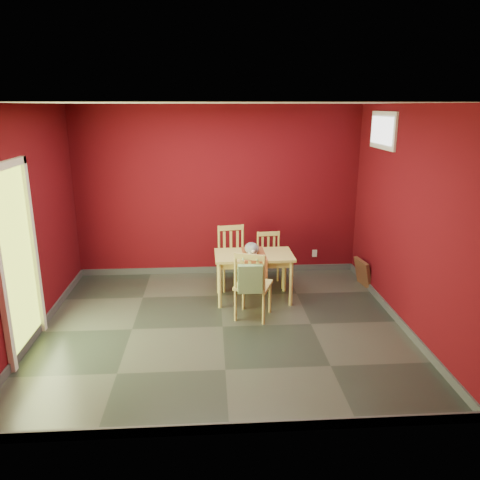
{
  "coord_description": "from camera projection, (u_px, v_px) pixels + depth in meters",
  "views": [
    {
      "loc": [
        -0.13,
        -5.34,
        2.68
      ],
      "look_at": [
        0.25,
        0.45,
        1.0
      ],
      "focal_mm": 35.0,
      "sensor_mm": 36.0,
      "label": 1
    }
  ],
  "objects": [
    {
      "name": "dining_table",
      "position": [
        254.0,
        260.0,
        6.55
      ],
      "size": [
        1.09,
        0.65,
        0.68
      ],
      "color": "tan",
      "rests_on": "ground"
    },
    {
      "name": "outlet_plate",
      "position": [
        315.0,
        253.0,
        7.8
      ],
      "size": [
        0.08,
        0.02,
        0.12
      ],
      "primitive_type": "cube",
      "color": "silver",
      "rests_on": "room_shell"
    },
    {
      "name": "window",
      "position": [
        383.0,
        130.0,
        6.32
      ],
      "size": [
        0.05,
        0.9,
        0.5
      ],
      "color": "white",
      "rests_on": "room_shell"
    },
    {
      "name": "chair_near",
      "position": [
        252.0,
        284.0,
        5.99
      ],
      "size": [
        0.55,
        0.55,
        0.92
      ],
      "color": "tan",
      "rests_on": "ground"
    },
    {
      "name": "chair_far_left",
      "position": [
        233.0,
        256.0,
        7.08
      ],
      "size": [
        0.5,
        0.5,
        0.93
      ],
      "color": "tan",
      "rests_on": "ground"
    },
    {
      "name": "room_shell",
      "position": [
        222.0,
        323.0,
        5.86
      ],
      "size": [
        4.5,
        4.5,
        4.5
      ],
      "color": "#51080F",
      "rests_on": "ground"
    },
    {
      "name": "tote_bag",
      "position": [
        250.0,
        279.0,
        5.74
      ],
      "size": [
        0.3,
        0.18,
        0.43
      ],
      "color": "#77A267",
      "rests_on": "chair_near"
    },
    {
      "name": "chair_far_right",
      "position": [
        270.0,
        259.0,
        7.15
      ],
      "size": [
        0.41,
        0.41,
        0.82
      ],
      "color": "tan",
      "rests_on": "ground"
    },
    {
      "name": "picture_frame",
      "position": [
        363.0,
        273.0,
        7.15
      ],
      "size": [
        0.19,
        0.43,
        0.42
      ],
      "color": "brown",
      "rests_on": "ground"
    },
    {
      "name": "table_runner",
      "position": [
        255.0,
        260.0,
        6.44
      ],
      "size": [
        0.32,
        0.65,
        0.33
      ],
      "color": "#984B27",
      "rests_on": "dining_table"
    },
    {
      "name": "ground",
      "position": [
        223.0,
        327.0,
        5.87
      ],
      "size": [
        4.5,
        4.5,
        0.0
      ],
      "primitive_type": "plane",
      "color": "#2D342D",
      "rests_on": "ground"
    },
    {
      "name": "cat",
      "position": [
        252.0,
        246.0,
        6.52
      ],
      "size": [
        0.24,
        0.43,
        0.21
      ],
      "primitive_type": null,
      "rotation": [
        0.0,
        0.0,
        0.06
      ],
      "color": "slate",
      "rests_on": "table_runner"
    },
    {
      "name": "doorway",
      "position": [
        16.0,
        255.0,
        5.04
      ],
      "size": [
        0.06,
        1.01,
        2.13
      ],
      "color": "#B7D838",
      "rests_on": "ground"
    }
  ]
}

